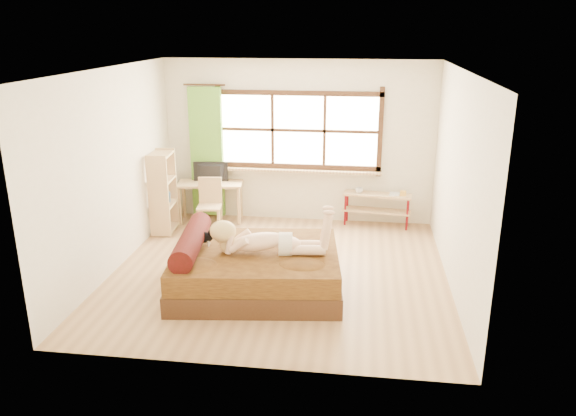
# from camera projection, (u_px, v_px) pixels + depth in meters

# --- Properties ---
(floor) EXTENTS (4.50, 4.50, 0.00)m
(floor) POSITION_uv_depth(u_px,v_px,m) (279.00, 272.00, 7.67)
(floor) COLOR #9E754C
(floor) RESTS_ON ground
(ceiling) EXTENTS (4.50, 4.50, 0.00)m
(ceiling) POSITION_uv_depth(u_px,v_px,m) (278.00, 69.00, 6.82)
(ceiling) COLOR white
(ceiling) RESTS_ON wall_back
(wall_back) EXTENTS (4.50, 0.00, 4.50)m
(wall_back) POSITION_uv_depth(u_px,v_px,m) (299.00, 142.00, 9.36)
(wall_back) COLOR silver
(wall_back) RESTS_ON floor
(wall_front) EXTENTS (4.50, 0.00, 4.50)m
(wall_front) POSITION_uv_depth(u_px,v_px,m) (242.00, 240.00, 5.13)
(wall_front) COLOR silver
(wall_front) RESTS_ON floor
(wall_left) EXTENTS (0.00, 4.50, 4.50)m
(wall_left) POSITION_uv_depth(u_px,v_px,m) (113.00, 171.00, 7.53)
(wall_left) COLOR silver
(wall_left) RESTS_ON floor
(wall_right) EXTENTS (0.00, 4.50, 4.50)m
(wall_right) POSITION_uv_depth(u_px,v_px,m) (458.00, 183.00, 6.96)
(wall_right) COLOR silver
(wall_right) RESTS_ON floor
(window) EXTENTS (2.80, 0.16, 1.46)m
(window) POSITION_uv_depth(u_px,v_px,m) (298.00, 133.00, 9.28)
(window) COLOR #FFEDBF
(window) RESTS_ON wall_back
(curtain) EXTENTS (0.55, 0.10, 2.20)m
(curtain) POSITION_uv_depth(u_px,v_px,m) (207.00, 153.00, 9.51)
(curtain) COLOR #497E22
(curtain) RESTS_ON wall_back
(bed) EXTENTS (2.25, 1.89, 0.79)m
(bed) POSITION_uv_depth(u_px,v_px,m) (252.00, 268.00, 7.11)
(bed) COLOR #35190F
(bed) RESTS_ON floor
(woman) EXTENTS (1.49, 0.58, 0.62)m
(woman) POSITION_uv_depth(u_px,v_px,m) (267.00, 229.00, 6.87)
(woman) COLOR beige
(woman) RESTS_ON bed
(kitten) EXTENTS (0.32, 0.16, 0.25)m
(kitten) POSITION_uv_depth(u_px,v_px,m) (202.00, 236.00, 7.18)
(kitten) COLOR black
(kitten) RESTS_ON bed
(desk) EXTENTS (1.14, 0.63, 0.68)m
(desk) POSITION_uv_depth(u_px,v_px,m) (210.00, 188.00, 9.50)
(desk) COLOR tan
(desk) RESTS_ON floor
(monitor) EXTENTS (0.59, 0.15, 0.34)m
(monitor) POSITION_uv_depth(u_px,v_px,m) (210.00, 172.00, 9.47)
(monitor) COLOR black
(monitor) RESTS_ON desk
(chair) EXTENTS (0.42, 0.42, 0.85)m
(chair) POSITION_uv_depth(u_px,v_px,m) (210.00, 201.00, 9.18)
(chair) COLOR tan
(chair) RESTS_ON floor
(pipe_shelf) EXTENTS (1.14, 0.41, 0.63)m
(pipe_shelf) POSITION_uv_depth(u_px,v_px,m) (378.00, 202.00, 9.32)
(pipe_shelf) COLOR tan
(pipe_shelf) RESTS_ON floor
(cup) EXTENTS (0.13, 0.13, 0.09)m
(cup) POSITION_uv_depth(u_px,v_px,m) (359.00, 190.00, 9.30)
(cup) COLOR gray
(cup) RESTS_ON pipe_shelf
(book) EXTENTS (0.19, 0.24, 0.02)m
(book) POSITION_uv_depth(u_px,v_px,m) (390.00, 194.00, 9.25)
(book) COLOR gray
(book) RESTS_ON pipe_shelf
(bookshelf) EXTENTS (0.37, 0.59, 1.31)m
(bookshelf) POSITION_uv_depth(u_px,v_px,m) (163.00, 192.00, 8.98)
(bookshelf) COLOR tan
(bookshelf) RESTS_ON floor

